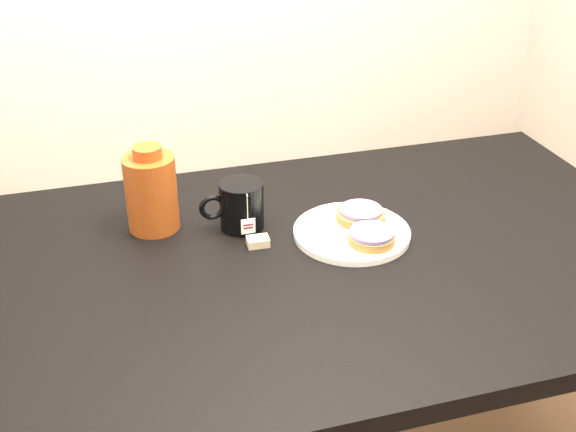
{
  "coord_description": "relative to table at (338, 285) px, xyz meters",
  "views": [
    {
      "loc": [
        -0.45,
        -1.16,
        1.52
      ],
      "look_at": [
        -0.09,
        0.06,
        0.81
      ],
      "focal_mm": 45.0,
      "sensor_mm": 36.0,
      "label": 1
    }
  ],
  "objects": [
    {
      "name": "mug",
      "position": [
        -0.17,
        0.15,
        0.14
      ],
      "size": [
        0.14,
        0.1,
        0.1
      ],
      "rotation": [
        0.0,
        0.0,
        0.02
      ],
      "color": "black",
      "rests_on": "table"
    },
    {
      "name": "plate",
      "position": [
        0.04,
        0.05,
        0.09
      ],
      "size": [
        0.24,
        0.24,
        0.02
      ],
      "color": "white",
      "rests_on": "table"
    },
    {
      "name": "teabag_pouch",
      "position": [
        -0.15,
        0.07,
        0.09
      ],
      "size": [
        0.05,
        0.03,
        0.02
      ],
      "primitive_type": "cube",
      "rotation": [
        0.0,
        0.0,
        -0.04
      ],
      "color": "#C6B793",
      "rests_on": "table"
    },
    {
      "name": "bagel_front",
      "position": [
        0.06,
        -0.01,
        0.11
      ],
      "size": [
        0.13,
        0.13,
        0.03
      ],
      "color": "brown",
      "rests_on": "plate"
    },
    {
      "name": "bagel_back",
      "position": [
        0.08,
        0.09,
        0.11
      ],
      "size": [
        0.13,
        0.13,
        0.03
      ],
      "color": "brown",
      "rests_on": "plate"
    },
    {
      "name": "table",
      "position": [
        0.0,
        0.0,
        0.0
      ],
      "size": [
        1.4,
        0.9,
        0.75
      ],
      "color": "black",
      "rests_on": "ground_plane"
    },
    {
      "name": "bagel_package",
      "position": [
        -0.35,
        0.2,
        0.17
      ],
      "size": [
        0.13,
        0.13,
        0.19
      ],
      "rotation": [
        0.0,
        0.0,
        0.24
      ],
      "color": "maroon",
      "rests_on": "table"
    }
  ]
}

